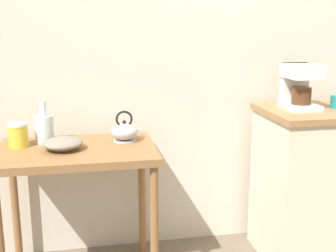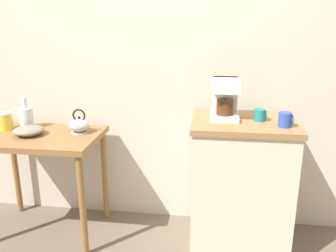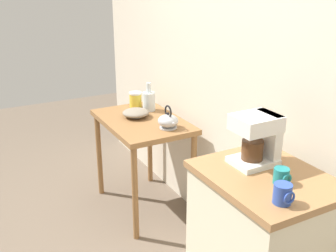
# 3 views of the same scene
# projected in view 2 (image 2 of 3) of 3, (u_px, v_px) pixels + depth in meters

# --- Properties ---
(ground_plane) EXTENTS (8.00, 8.00, 0.00)m
(ground_plane) POSITION_uv_depth(u_px,v_px,m) (139.00, 234.00, 2.65)
(ground_plane) COLOR #6B5B4C
(back_wall) EXTENTS (4.40, 0.10, 2.80)m
(back_wall) POSITION_uv_depth(u_px,v_px,m) (158.00, 41.00, 2.57)
(back_wall) COLOR beige
(back_wall) RESTS_ON ground_plane
(wooden_table) EXTENTS (0.83, 0.56, 0.77)m
(wooden_table) POSITION_uv_depth(u_px,v_px,m) (41.00, 149.00, 2.51)
(wooden_table) COLOR olive
(wooden_table) RESTS_ON ground_plane
(kitchen_counter) EXTENTS (0.66, 0.54, 0.93)m
(kitchen_counter) POSITION_uv_depth(u_px,v_px,m) (240.00, 186.00, 2.39)
(kitchen_counter) COLOR beige
(kitchen_counter) RESTS_ON ground_plane
(bowl_stoneware) EXTENTS (0.21, 0.21, 0.07)m
(bowl_stoneware) POSITION_uv_depth(u_px,v_px,m) (29.00, 130.00, 2.45)
(bowl_stoneware) COLOR gray
(bowl_stoneware) RESTS_ON wooden_table
(teakettle) EXTENTS (0.18, 0.15, 0.17)m
(teakettle) POSITION_uv_depth(u_px,v_px,m) (80.00, 125.00, 2.51)
(teakettle) COLOR #B2B5BA
(teakettle) RESTS_ON wooden_table
(glass_carafe_vase) EXTENTS (0.10, 0.10, 0.23)m
(glass_carafe_vase) POSITION_uv_depth(u_px,v_px,m) (26.00, 117.00, 2.61)
(glass_carafe_vase) COLOR silver
(glass_carafe_vase) RESTS_ON wooden_table
(canister_enamel) EXTENTS (0.10, 0.10, 0.13)m
(canister_enamel) POSITION_uv_depth(u_px,v_px,m) (5.00, 121.00, 2.57)
(canister_enamel) COLOR gold
(canister_enamel) RESTS_ON wooden_table
(coffee_maker) EXTENTS (0.18, 0.22, 0.26)m
(coffee_maker) POSITION_uv_depth(u_px,v_px,m) (225.00, 97.00, 2.27)
(coffee_maker) COLOR white
(coffee_maker) RESTS_ON kitchen_counter
(mug_dark_teal) EXTENTS (0.08, 0.07, 0.08)m
(mug_dark_teal) POSITION_uv_depth(u_px,v_px,m) (260.00, 115.00, 2.23)
(mug_dark_teal) COLOR teal
(mug_dark_teal) RESTS_ON kitchen_counter
(mug_blue) EXTENTS (0.09, 0.08, 0.09)m
(mug_blue) POSITION_uv_depth(u_px,v_px,m) (285.00, 120.00, 2.10)
(mug_blue) COLOR #2D4CAD
(mug_blue) RESTS_ON kitchen_counter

